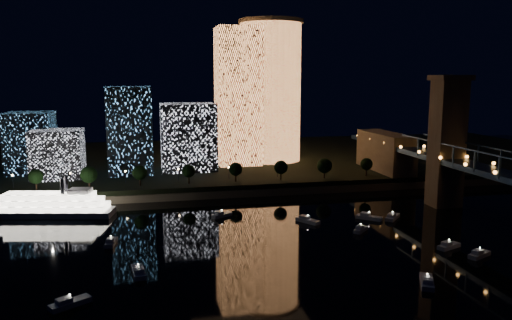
# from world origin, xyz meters

# --- Properties ---
(ground) EXTENTS (520.00, 520.00, 0.00)m
(ground) POSITION_xyz_m (0.00, 0.00, 0.00)
(ground) COLOR black
(ground) RESTS_ON ground
(far_bank) EXTENTS (420.00, 160.00, 5.00)m
(far_bank) POSITION_xyz_m (0.00, 160.00, 2.50)
(far_bank) COLOR black
(far_bank) RESTS_ON ground
(seawall) EXTENTS (420.00, 6.00, 3.00)m
(seawall) POSITION_xyz_m (0.00, 82.00, 1.50)
(seawall) COLOR #6B5E4C
(seawall) RESTS_ON ground
(tower_cylindrical) EXTENTS (34.00, 34.00, 74.01)m
(tower_cylindrical) POSITION_xyz_m (18.34, 141.76, 42.13)
(tower_cylindrical) COLOR #FF9851
(tower_cylindrical) RESTS_ON far_bank
(tower_rectangular) EXTENTS (21.74, 21.74, 69.16)m
(tower_rectangular) POSITION_xyz_m (-0.69, 134.03, 39.58)
(tower_rectangular) COLOR #FF9851
(tower_rectangular) RESTS_ON far_bank
(midrise_blocks) EXTENTS (95.90, 37.57, 40.12)m
(midrise_blocks) POSITION_xyz_m (-60.30, 122.14, 21.23)
(midrise_blocks) COLOR white
(midrise_blocks) RESTS_ON far_bank
(riverboat) EXTENTS (48.78, 19.04, 14.41)m
(riverboat) POSITION_xyz_m (-83.37, 66.93, 3.70)
(riverboat) COLOR silver
(riverboat) RESTS_ON ground
(motorboats) EXTENTS (114.54, 76.59, 2.78)m
(motorboats) POSITION_xyz_m (-0.87, 17.18, 0.81)
(motorboats) COLOR silver
(motorboats) RESTS_ON ground
(esplanade_trees) EXTENTS (165.36, 6.85, 8.92)m
(esplanade_trees) POSITION_xyz_m (-28.01, 88.00, 10.47)
(esplanade_trees) COLOR black
(esplanade_trees) RESTS_ON far_bank
(street_lamps) EXTENTS (132.70, 0.70, 5.65)m
(street_lamps) POSITION_xyz_m (-34.00, 94.00, 9.02)
(street_lamps) COLOR black
(street_lamps) RESTS_ON far_bank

